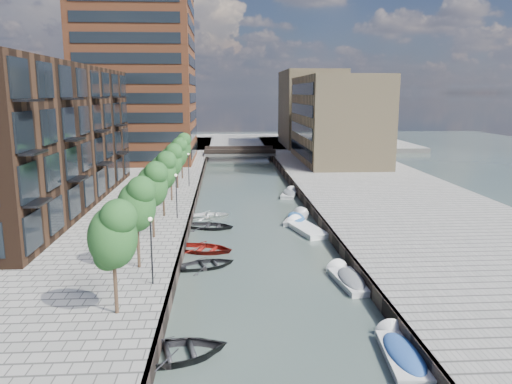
{
  "coord_description": "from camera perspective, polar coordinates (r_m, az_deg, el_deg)",
  "views": [
    {
      "loc": [
        -2.8,
        -20.7,
        12.26
      ],
      "look_at": [
        0.0,
        23.31,
        3.5
      ],
      "focal_mm": 35.0,
      "sensor_mm": 36.0,
      "label": 1
    }
  ],
  "objects": [
    {
      "name": "tree_2",
      "position": [
        39.73,
        -11.83,
        0.92
      ],
      "size": [
        2.5,
        2.5,
        5.95
      ],
      "color": "#382619",
      "rests_on": "quay_left"
    },
    {
      "name": "tree_0",
      "position": [
        26.29,
        -16.08,
        -4.55
      ],
      "size": [
        2.5,
        2.5,
        5.95
      ],
      "color": "#382619",
      "rests_on": "quay_left"
    },
    {
      "name": "sloop_4",
      "position": [
        46.3,
        -5.26,
        -4.17
      ],
      "size": [
        5.07,
        4.16,
        0.92
      ],
      "primitive_type": "imported",
      "rotation": [
        0.0,
        0.0,
        1.32
      ],
      "color": "black",
      "rests_on": "ground"
    },
    {
      "name": "lamp_1",
      "position": [
        45.76,
        -9.09,
        0.07
      ],
      "size": [
        0.24,
        0.24,
        4.12
      ],
      "color": "black",
      "rests_on": "quay_left"
    },
    {
      "name": "motorboat_0",
      "position": [
        25.72,
        16.27,
        -17.22
      ],
      "size": [
        2.11,
        5.01,
        1.63
      ],
      "color": "silver",
      "rests_on": "ground"
    },
    {
      "name": "tree_5",
      "position": [
        60.37,
        -9.06,
        4.48
      ],
      "size": [
        2.5,
        2.5,
        5.95
      ],
      "color": "#382619",
      "rests_on": "quay_left"
    },
    {
      "name": "motorboat_4",
      "position": [
        60.89,
        3.84,
        -0.23
      ],
      "size": [
        2.66,
        4.8,
        1.52
      ],
      "color": "#B6B6B4",
      "rests_on": "ground"
    },
    {
      "name": "motorboat_2",
      "position": [
        45.6,
        5.54,
        -4.28
      ],
      "size": [
        3.27,
        5.75,
        1.82
      ],
      "color": "white",
      "rests_on": "ground"
    },
    {
      "name": "tan_block_far",
      "position": [
        110.36,
        6.26,
        9.48
      ],
      "size": [
        12.0,
        20.0,
        16.0
      ],
      "primitive_type": "cube",
      "color": "#98835D",
      "rests_on": "quay_right"
    },
    {
      "name": "tower",
      "position": [
        86.95,
        -13.41,
        13.4
      ],
      "size": [
        18.0,
        18.0,
        30.0
      ],
      "primitive_type": "cube",
      "color": "brown",
      "rests_on": "quay_left"
    },
    {
      "name": "sloop_3",
      "position": [
        50.43,
        -5.28,
        -2.88
      ],
      "size": [
        4.46,
        3.52,
        0.84
      ],
      "primitive_type": "imported",
      "rotation": [
        0.0,
        0.0,
        1.74
      ],
      "color": "white",
      "rests_on": "ground"
    },
    {
      "name": "water",
      "position": [
        61.99,
        -0.98,
        -0.17
      ],
      "size": [
        300.0,
        300.0,
        0.0
      ],
      "primitive_type": "plane",
      "color": "#38473F",
      "rests_on": "ground"
    },
    {
      "name": "tan_block_near",
      "position": [
        84.92,
        9.25,
        8.22
      ],
      "size": [
        12.0,
        25.0,
        14.0
      ],
      "primitive_type": "cube",
      "color": "#98835D",
      "rests_on": "quay_right"
    },
    {
      "name": "tree_1",
      "position": [
        32.95,
        -13.52,
        -1.26
      ],
      "size": [
        2.5,
        2.5,
        5.95
      ],
      "color": "#382619",
      "rests_on": "quay_left"
    },
    {
      "name": "lamp_0",
      "position": [
        30.32,
        -11.89,
        -5.78
      ],
      "size": [
        0.24,
        0.24,
        4.12
      ],
      "color": "black",
      "rests_on": "quay_left"
    },
    {
      "name": "lamp_2",
      "position": [
        61.49,
        -7.72,
        2.96
      ],
      "size": [
        0.24,
        0.24,
        4.12
      ],
      "color": "black",
      "rests_on": "quay_left"
    },
    {
      "name": "apartment_block",
      "position": [
        53.71,
        -22.43,
        5.84
      ],
      "size": [
        8.0,
        38.0,
        14.0
      ],
      "primitive_type": "cube",
      "color": "black",
      "rests_on": "quay_left"
    },
    {
      "name": "sloop_0",
      "position": [
        25.04,
        -9.25,
        -18.23
      ],
      "size": [
        5.84,
        4.76,
        1.06
      ],
      "primitive_type": "imported",
      "rotation": [
        0.0,
        0.0,
        1.81
      ],
      "color": "#232326",
      "rests_on": "ground"
    },
    {
      "name": "quay_wall_left",
      "position": [
        61.92,
        -6.63,
        0.21
      ],
      "size": [
        0.25,
        140.0,
        1.0
      ],
      "primitive_type": "cube",
      "color": "#332823",
      "rests_on": "ground"
    },
    {
      "name": "quay_right",
      "position": [
        64.62,
        13.34,
        0.44
      ],
      "size": [
        20.0,
        140.0,
        1.0
      ],
      "primitive_type": "cube",
      "color": "gray",
      "rests_on": "ground"
    },
    {
      "name": "tree_6",
      "position": [
        67.3,
        -8.51,
        5.18
      ],
      "size": [
        2.5,
        2.5,
        5.95
      ],
      "color": "#382619",
      "rests_on": "quay_left"
    },
    {
      "name": "motorboat_3",
      "position": [
        49.02,
        4.72,
        -3.05
      ],
      "size": [
        3.16,
        5.19,
        1.64
      ],
      "color": "#AEAEAC",
      "rests_on": "ground"
    },
    {
      "name": "far_closure",
      "position": [
        121.3,
        -2.31,
        5.66
      ],
      "size": [
        80.0,
        40.0,
        1.0
      ],
      "primitive_type": "cube",
      "color": "gray",
      "rests_on": "ground"
    },
    {
      "name": "quay_wall_right",
      "position": [
        62.47,
        4.62,
        0.35
      ],
      "size": [
        0.25,
        140.0,
        1.0
      ],
      "primitive_type": "cube",
      "color": "#332823",
      "rests_on": "ground"
    },
    {
      "name": "car",
      "position": [
        79.9,
        7.05,
        3.55
      ],
      "size": [
        1.9,
        4.19,
        1.4
      ],
      "primitive_type": "imported",
      "rotation": [
        0.0,
        0.0,
        0.06
      ],
      "color": "gray",
      "rests_on": "quay_right"
    },
    {
      "name": "tree_4",
      "position": [
        53.46,
        -9.75,
        3.6
      ],
      "size": [
        2.5,
        2.5,
        5.95
      ],
      "color": "#382619",
      "rests_on": "quay_left"
    },
    {
      "name": "bridge",
      "position": [
        93.38,
        -1.9,
        4.54
      ],
      "size": [
        13.0,
        6.0,
        1.3
      ],
      "color": "gray",
      "rests_on": "ground"
    },
    {
      "name": "tree_3",
      "position": [
        46.58,
        -10.64,
        2.46
      ],
      "size": [
        2.5,
        2.5,
        5.95
      ],
      "color": "#382619",
      "rests_on": "quay_left"
    },
    {
      "name": "motorboat_1",
      "position": [
        33.93,
        10.52,
        -9.79
      ],
      "size": [
        2.29,
        5.03,
        1.62
      ],
      "color": "silver",
      "rests_on": "ground"
    },
    {
      "name": "sloop_1",
      "position": [
        36.34,
        -5.61,
        -8.54
      ],
      "size": [
        4.87,
        4.13,
        0.86
      ],
      "primitive_type": "imported",
      "rotation": [
        0.0,
        0.0,
        1.9
      ],
      "color": "#242427",
      "rests_on": "ground"
    },
    {
      "name": "sloop_2",
      "position": [
        39.76,
        -5.99,
        -6.79
      ],
      "size": [
        5.53,
        4.67,
        0.98
      ],
      "primitive_type": "imported",
      "rotation": [
        0.0,
        0.0,
        1.25
      ],
      "color": "maroon",
      "rests_on": "ground"
    }
  ]
}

